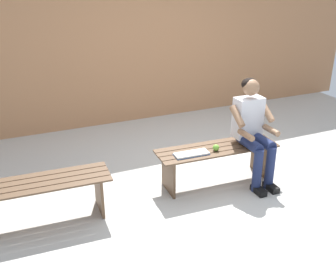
{
  "coord_description": "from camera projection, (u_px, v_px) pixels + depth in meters",
  "views": [
    {
      "loc": [
        2.26,
        3.72,
        2.48
      ],
      "look_at": [
        0.71,
        0.15,
        0.82
      ],
      "focal_mm": 42.21,
      "sensor_mm": 36.0,
      "label": 1
    }
  ],
  "objects": [
    {
      "name": "bench_far",
      "position": [
        44.0,
        192.0,
        4.06
      ],
      "size": [
        1.38,
        0.5,
        0.47
      ],
      "rotation": [
        0.0,
        0.0,
        -0.05
      ],
      "color": "brown",
      "rests_on": "ground"
    },
    {
      "name": "bench_near",
      "position": [
        217.0,
        157.0,
        4.81
      ],
      "size": [
        1.52,
        0.51,
        0.47
      ],
      "rotation": [
        0.0,
        0.0,
        -0.05
      ],
      "color": "brown",
      "rests_on": "ground"
    },
    {
      "name": "brick_wall",
      "position": [
        113.0,
        42.0,
        6.42
      ],
      "size": [
        9.5,
        0.24,
        2.69
      ],
      "primitive_type": "cube",
      "color": "#B27A51",
      "rests_on": "ground"
    },
    {
      "name": "book_open",
      "position": [
        191.0,
        154.0,
        4.57
      ],
      "size": [
        0.42,
        0.18,
        0.02
      ],
      "rotation": [
        0.0,
        0.0,
        -0.05
      ],
      "color": "white",
      "rests_on": "bench_near"
    },
    {
      "name": "apple",
      "position": [
        216.0,
        148.0,
        4.66
      ],
      "size": [
        0.08,
        0.08,
        0.08
      ],
      "primitive_type": "sphere",
      "color": "#72B738",
      "rests_on": "bench_near"
    },
    {
      "name": "person_seated",
      "position": [
        253.0,
        127.0,
        4.74
      ],
      "size": [
        0.5,
        0.69,
        1.28
      ],
      "color": "silver",
      "rests_on": "ground"
    },
    {
      "name": "ground_plane",
      "position": [
        174.0,
        253.0,
        3.73
      ],
      "size": [
        10.0,
        7.0,
        0.04
      ],
      "primitive_type": "cube",
      "color": "beige"
    }
  ]
}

